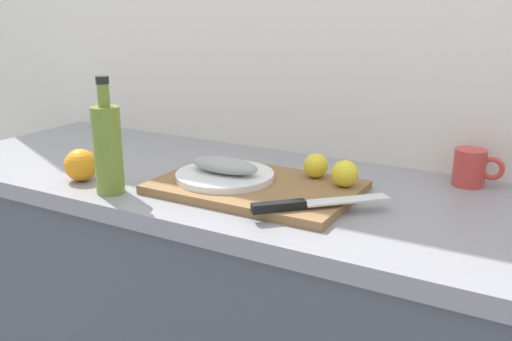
# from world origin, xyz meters

# --- Properties ---
(back_wall) EXTENTS (3.20, 0.05, 2.50)m
(back_wall) POSITION_xyz_m (0.00, 0.33, 1.25)
(back_wall) COLOR white
(back_wall) RESTS_ON ground_plane
(cutting_board) EXTENTS (0.45, 0.30, 0.02)m
(cutting_board) POSITION_xyz_m (-0.06, -0.06, 0.91)
(cutting_board) COLOR olive
(cutting_board) RESTS_ON kitchen_counter
(white_plate) EXTENTS (0.23, 0.23, 0.01)m
(white_plate) POSITION_xyz_m (-0.14, -0.06, 0.93)
(white_plate) COLOR white
(white_plate) RESTS_ON cutting_board
(fish_fillet) EXTENTS (0.17, 0.07, 0.04)m
(fish_fillet) POSITION_xyz_m (-0.14, -0.06, 0.95)
(fish_fillet) COLOR #999E99
(fish_fillet) RESTS_ON white_plate
(chef_knife) EXTENTS (0.23, 0.22, 0.02)m
(chef_knife) POSITION_xyz_m (0.10, -0.15, 0.93)
(chef_knife) COLOR silver
(chef_knife) RESTS_ON cutting_board
(lemon_0) EXTENTS (0.06, 0.06, 0.06)m
(lemon_0) POSITION_xyz_m (0.12, 0.02, 0.95)
(lemon_0) COLOR yellow
(lemon_0) RESTS_ON cutting_board
(lemon_1) EXTENTS (0.06, 0.06, 0.06)m
(lemon_1) POSITION_xyz_m (0.04, 0.05, 0.95)
(lemon_1) COLOR yellow
(lemon_1) RESTS_ON cutting_board
(olive_oil_bottle) EXTENTS (0.06, 0.06, 0.26)m
(olive_oil_bottle) POSITION_xyz_m (-0.34, -0.23, 1.01)
(olive_oil_bottle) COLOR olive
(olive_oil_bottle) RESTS_ON kitchen_counter
(coffee_mug_0) EXTENTS (0.11, 0.07, 0.09)m
(coffee_mug_0) POSITION_xyz_m (0.36, 0.23, 0.94)
(coffee_mug_0) COLOR #CC3F38
(coffee_mug_0) RESTS_ON kitchen_counter
(orange_1) EXTENTS (0.08, 0.08, 0.08)m
(orange_1) POSITION_xyz_m (-0.47, -0.19, 0.94)
(orange_1) COLOR orange
(orange_1) RESTS_ON kitchen_counter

